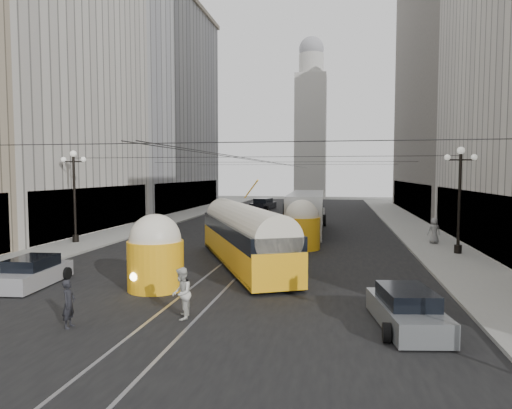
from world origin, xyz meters
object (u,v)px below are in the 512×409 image
at_px(pedestrian_crossing_b, 181,293).
at_px(pedestrian_crossing_a, 69,304).
at_px(sedan_silver, 32,273).
at_px(pedestrian_sidewalk_right, 434,231).
at_px(sedan_grey, 407,310).
at_px(streetcar, 244,236).
at_px(city_bus, 307,211).

bearing_deg(pedestrian_crossing_b, pedestrian_crossing_a, -76.86).
bearing_deg(sedan_silver, pedestrian_sidewalk_right, 37.18).
relative_size(sedan_silver, sedan_grey, 0.97).
bearing_deg(pedestrian_crossing_b, streetcar, 166.94).
relative_size(streetcar, pedestrian_crossing_b, 7.82).
bearing_deg(pedestrian_sidewalk_right, sedan_silver, 23.22).
bearing_deg(sedan_grey, sedan_silver, 169.82).
xyz_separation_m(sedan_silver, pedestrian_sidewalk_right, (19.75, 14.98, 0.44)).
bearing_deg(sedan_silver, city_bus, 62.79).
bearing_deg(streetcar, pedestrian_crossing_b, -91.59).
bearing_deg(city_bus, sedan_grey, -78.42).
height_order(streetcar, pedestrian_crossing_a, streetcar).
bearing_deg(sedan_grey, pedestrian_sidewalk_right, 76.34).
bearing_deg(sedan_grey, pedestrian_crossing_b, -176.92).
relative_size(sedan_silver, pedestrian_crossing_b, 2.37).
distance_m(streetcar, pedestrian_sidewalk_right, 14.54).
relative_size(pedestrian_crossing_a, pedestrian_crossing_b, 0.89).
distance_m(pedestrian_crossing_b, pedestrian_sidewalk_right, 21.61).
xyz_separation_m(streetcar, sedan_grey, (7.17, -8.85, -1.02)).
bearing_deg(sedan_grey, pedestrian_crossing_a, -169.95).
bearing_deg(pedestrian_sidewalk_right, city_bus, -45.96).
distance_m(pedestrian_crossing_a, pedestrian_sidewalk_right, 24.72).
bearing_deg(streetcar, pedestrian_sidewalk_right, 37.79).
distance_m(sedan_silver, pedestrian_sidewalk_right, 24.79).
height_order(city_bus, sedan_silver, city_bus).
distance_m(sedan_silver, sedan_grey, 15.68).
height_order(sedan_silver, pedestrian_crossing_b, pedestrian_crossing_b).
relative_size(city_bus, pedestrian_crossing_a, 8.31).
height_order(city_bus, sedan_grey, city_bus).
distance_m(city_bus, sedan_silver, 23.28).
distance_m(sedan_grey, pedestrian_crossing_a, 10.86).
height_order(streetcar, sedan_silver, streetcar).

